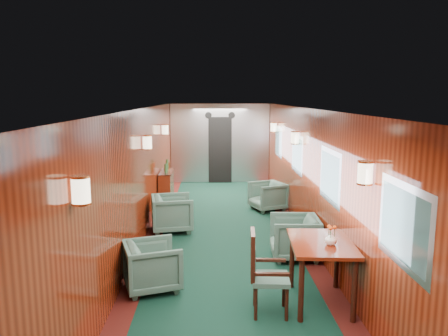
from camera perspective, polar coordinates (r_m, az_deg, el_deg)
The scene contains 12 objects.
room at distance 7.34m, azimuth 0.35°, elevation 1.71°, with size 12.00×12.10×2.40m.
bulkhead at distance 13.27m, azimuth -0.52°, elevation 3.19°, with size 2.98×0.17×2.39m.
windows_right at distance 7.81m, azimuth 11.26°, elevation 0.61°, with size 0.02×8.60×0.80m.
wall_sconces at distance 7.89m, azimuth 0.21°, elevation 3.37°, with size 2.97×7.97×0.25m.
dining_table at distance 5.70m, azimuth 12.59°, elevation -10.62°, with size 0.84×1.14×0.82m.
side_chair at distance 5.40m, azimuth 5.05°, elevation -13.05°, with size 0.49×0.51×1.03m.
credenza at distance 10.52m, azimuth -7.53°, elevation -2.66°, with size 0.30×0.95×1.13m.
flower_vase at distance 5.54m, azimuth 13.80°, elevation -8.95°, with size 0.15×0.15×0.16m, color white.
armchair_left_near at distance 6.17m, azimuth -9.33°, elevation -12.48°, with size 0.71×0.73×0.66m, color #1A3E37.
armchair_left_far at distance 8.62m, azimuth -6.75°, elevation -5.89°, with size 0.76×0.78×0.71m, color #1A3E37.
armchair_right_near at distance 7.27m, azimuth 9.20°, elevation -8.92°, with size 0.75×0.77×0.70m, color #1A3E37.
armchair_right_far at distance 10.17m, azimuth 5.69°, elevation -3.67°, with size 0.70×0.72×0.66m, color #1A3E37.
Camera 1 is at (-0.25, -7.27, 2.62)m, focal length 35.00 mm.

